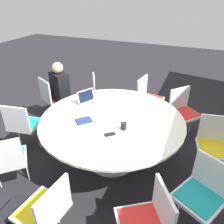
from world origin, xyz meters
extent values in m
plane|color=black|center=(0.00, 0.00, 0.00)|extent=(16.00, 16.00, 0.00)
cylinder|color=#B7B7BC|center=(0.00, 0.00, 0.01)|extent=(0.79, 0.79, 0.02)
cylinder|color=#B7B7BC|center=(0.00, 0.00, 0.36)|extent=(0.15, 0.15, 0.69)
cylinder|color=silver|center=(0.00, 0.00, 0.72)|extent=(2.01, 2.01, 0.03)
cube|color=silver|center=(-0.77, -1.52, 0.43)|extent=(0.57, 0.58, 0.04)
cube|color=#E04C1E|center=(-0.77, -1.52, 0.45)|extent=(0.50, 0.51, 0.01)
cube|color=silver|center=(-0.60, -1.61, 0.65)|extent=(0.22, 0.39, 0.40)
cylinder|color=silver|center=(-0.85, -1.69, 0.20)|extent=(0.02, 0.02, 0.41)
cylinder|color=silver|center=(-0.69, -1.36, 0.20)|extent=(0.02, 0.02, 0.41)
cube|color=silver|center=(0.23, -1.39, 0.43)|extent=(0.49, 0.50, 0.04)
cube|color=teal|center=(0.23, -1.39, 0.45)|extent=(0.43, 0.44, 0.01)
cube|color=silver|center=(0.42, -1.36, 0.65)|extent=(0.10, 0.42, 0.40)
cylinder|color=silver|center=(0.26, -1.57, 0.20)|extent=(0.02, 0.02, 0.41)
cylinder|color=silver|center=(0.20, -1.21, 0.20)|extent=(0.02, 0.02, 0.41)
cube|color=silver|center=(0.96, -1.03, 0.43)|extent=(0.61, 0.61, 0.04)
cube|color=teal|center=(0.96, -1.03, 0.45)|extent=(0.53, 0.54, 0.01)
cube|color=silver|center=(1.10, -0.90, 0.65)|extent=(0.31, 0.33, 0.40)
cylinder|color=silver|center=(0.84, -0.90, 0.20)|extent=(0.02, 0.02, 0.41)
cube|color=silver|center=(1.40, -0.17, 0.43)|extent=(0.49, 0.47, 0.04)
cube|color=gold|center=(1.40, -0.17, 0.45)|extent=(0.43, 0.41, 0.01)
cube|color=silver|center=(1.42, 0.02, 0.65)|extent=(0.42, 0.08, 0.40)
cylinder|color=silver|center=(1.22, -0.15, 0.20)|extent=(0.02, 0.02, 0.41)
cube|color=red|center=(1.18, 0.77, 0.45)|extent=(0.53, 0.52, 0.01)
cube|color=silver|center=(1.07, 0.93, 0.65)|extent=(0.37, 0.25, 0.40)
cylinder|color=silver|center=(1.03, 0.67, 0.20)|extent=(0.02, 0.02, 0.41)
cube|color=silver|center=(0.67, 1.24, 0.43)|extent=(0.58, 0.59, 0.04)
cube|color=teal|center=(0.67, 1.24, 0.45)|extent=(0.51, 0.52, 0.01)
cube|color=silver|center=(0.50, 1.33, 0.65)|extent=(0.22, 0.38, 0.40)
cylinder|color=silver|center=(0.58, 1.08, 0.20)|extent=(0.02, 0.02, 0.41)
cube|color=silver|center=(-0.24, 1.39, 0.43)|extent=(0.49, 0.51, 0.04)
cube|color=gold|center=(-0.24, 1.39, 0.45)|extent=(0.43, 0.44, 0.01)
cube|color=silver|center=(-0.43, 1.35, 0.65)|extent=(0.10, 0.42, 0.40)
cylinder|color=silver|center=(-0.27, 1.57, 0.20)|extent=(0.02, 0.02, 0.41)
cylinder|color=silver|center=(-0.21, 1.21, 0.20)|extent=(0.02, 0.02, 0.41)
cube|color=silver|center=(-1.06, 0.92, 0.43)|extent=(0.61, 0.61, 0.04)
cube|color=red|center=(-1.06, 0.92, 0.45)|extent=(0.53, 0.53, 0.01)
cube|color=silver|center=(-1.19, 0.77, 0.65)|extent=(0.34, 0.30, 0.40)
cylinder|color=silver|center=(-1.20, 1.04, 0.20)|extent=(0.02, 0.02, 0.41)
cylinder|color=silver|center=(-0.93, 0.80, 0.20)|extent=(0.02, 0.02, 0.41)
cube|color=silver|center=(-1.39, 0.24, 0.43)|extent=(0.50, 0.49, 0.04)
cube|color=red|center=(-1.39, 0.24, 0.45)|extent=(0.44, 0.43, 0.01)
cube|color=silver|center=(-1.42, 0.05, 0.65)|extent=(0.42, 0.10, 0.40)
cylinder|color=silver|center=(-1.57, 0.27, 0.20)|extent=(0.02, 0.02, 0.41)
cylinder|color=silver|center=(-1.21, 0.21, 0.20)|extent=(0.02, 0.02, 0.41)
cube|color=silver|center=(-1.23, -0.68, 0.43)|extent=(0.59, 0.58, 0.04)
cube|color=teal|center=(-1.23, -0.68, 0.45)|extent=(0.52, 0.51, 0.01)
cube|color=silver|center=(-1.14, -0.85, 0.65)|extent=(0.38, 0.23, 0.40)
cylinder|color=silver|center=(-1.39, -0.77, 0.20)|extent=(0.02, 0.02, 0.41)
cylinder|color=silver|center=(-1.08, -0.59, 0.20)|extent=(0.02, 0.02, 0.41)
cylinder|color=black|center=(-0.79, -1.35, 0.22)|extent=(0.10, 0.10, 0.45)
cylinder|color=black|center=(-0.71, -1.18, 0.22)|extent=(0.10, 0.10, 0.45)
cube|color=black|center=(-0.66, -1.31, 0.72)|extent=(0.36, 0.42, 0.55)
sphere|color=tan|center=(-0.66, -1.31, 1.10)|extent=(0.20, 0.20, 0.20)
cube|color=silver|center=(-0.24, -0.47, 0.75)|extent=(0.35, 0.31, 0.02)
cube|color=silver|center=(-0.28, -0.56, 0.85)|extent=(0.28, 0.18, 0.20)
cube|color=black|center=(-0.28, -0.55, 0.85)|extent=(0.25, 0.15, 0.17)
cube|color=navy|center=(0.22, -0.33, 0.75)|extent=(0.26, 0.25, 0.02)
cylinder|color=black|center=(0.19, 0.24, 0.78)|extent=(0.08, 0.08, 0.09)
cube|color=black|center=(0.37, 0.12, 0.74)|extent=(0.15, 0.15, 0.01)
cube|color=black|center=(1.42, -0.59, 0.14)|extent=(0.36, 0.16, 0.28)
camera|label=1|loc=(2.40, 0.99, 2.33)|focal=35.00mm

